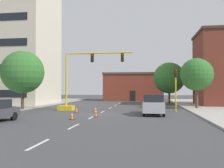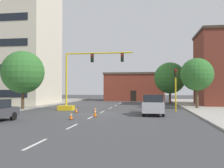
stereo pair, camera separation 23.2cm
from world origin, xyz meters
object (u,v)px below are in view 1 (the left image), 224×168
(traffic_signal_gantry, at_px, (75,92))
(traffic_cone_roadside_a, at_px, (76,110))
(tree_left_near, at_px, (23,72))
(tree_right_mid, at_px, (197,75))
(pickup_truck_silver, at_px, (154,105))
(traffic_light_pole_right, at_px, (176,80))
(traffic_cone_roadside_b, at_px, (95,110))
(tree_right_far, at_px, (169,78))
(traffic_cone_roadside_d, at_px, (72,116))
(traffic_cone_roadside_c, at_px, (96,113))

(traffic_signal_gantry, xyz_separation_m, traffic_cone_roadside_a, (1.01, -2.97, -1.93))
(tree_left_near, xyz_separation_m, tree_right_mid, (21.04, 4.71, -0.19))
(tree_left_near, distance_m, traffic_cone_roadside_a, 8.86)
(pickup_truck_silver, height_order, traffic_cone_roadside_a, pickup_truck_silver)
(traffic_light_pole_right, relative_size, traffic_cone_roadside_b, 7.79)
(traffic_signal_gantry, height_order, pickup_truck_silver, traffic_signal_gantry)
(traffic_signal_gantry, bearing_deg, traffic_cone_roadside_a, -71.17)
(traffic_light_pole_right, bearing_deg, traffic_cone_roadside_a, -166.03)
(tree_left_near, height_order, tree_right_far, tree_right_far)
(tree_left_near, bearing_deg, traffic_signal_gantry, 4.95)
(pickup_truck_silver, bearing_deg, traffic_cone_roadside_a, 175.80)
(traffic_light_pole_right, xyz_separation_m, traffic_cone_roadside_d, (-9.30, -8.42, -3.22))
(pickup_truck_silver, xyz_separation_m, traffic_cone_roadside_b, (-6.14, 1.08, -0.67))
(tree_left_near, distance_m, traffic_cone_roadside_d, 12.68)
(traffic_signal_gantry, distance_m, traffic_cone_roadside_a, 3.68)
(traffic_signal_gantry, height_order, tree_right_far, tree_right_far)
(traffic_light_pole_right, height_order, tree_right_mid, tree_right_mid)
(traffic_signal_gantry, relative_size, pickup_truck_silver, 1.63)
(traffic_cone_roadside_a, bearing_deg, tree_right_far, 59.22)
(pickup_truck_silver, relative_size, traffic_cone_roadside_c, 7.47)
(tree_right_mid, height_order, tree_right_far, tree_right_far)
(tree_left_near, bearing_deg, traffic_cone_roadside_c, -29.96)
(tree_left_near, xyz_separation_m, traffic_cone_roadside_a, (7.38, -2.42, -4.27))
(pickup_truck_silver, bearing_deg, traffic_cone_roadside_d, -142.63)
(tree_right_far, relative_size, traffic_cone_roadside_c, 9.89)
(traffic_signal_gantry, bearing_deg, pickup_truck_silver, -21.37)
(traffic_cone_roadside_d, bearing_deg, traffic_light_pole_right, 42.17)
(traffic_light_pole_right, distance_m, tree_right_far, 16.24)
(pickup_truck_silver, bearing_deg, tree_right_mid, 54.22)
(traffic_light_pole_right, relative_size, tree_right_mid, 0.74)
(tree_right_mid, distance_m, traffic_cone_roadside_c, 15.67)
(tree_right_far, xyz_separation_m, pickup_truck_silver, (-3.13, -19.43, -3.48))
(traffic_signal_gantry, relative_size, traffic_light_pole_right, 1.84)
(tree_left_near, height_order, traffic_cone_roadside_c, tree_left_near)
(traffic_light_pole_right, distance_m, traffic_cone_roadside_a, 11.38)
(traffic_cone_roadside_c, bearing_deg, traffic_cone_roadside_d, -123.19)
(tree_left_near, bearing_deg, traffic_light_pole_right, 0.69)
(pickup_truck_silver, relative_size, traffic_cone_roadside_d, 8.76)
(tree_right_mid, relative_size, pickup_truck_silver, 1.19)
(traffic_cone_roadside_c, xyz_separation_m, traffic_cone_roadside_d, (-1.52, -2.32, -0.05))
(tree_right_far, xyz_separation_m, traffic_cone_roadside_b, (-9.27, -18.35, -4.15))
(traffic_light_pole_right, height_order, traffic_cone_roadside_b, traffic_light_pole_right)
(traffic_cone_roadside_a, relative_size, traffic_cone_roadside_c, 0.83)
(traffic_signal_gantry, relative_size, tree_right_mid, 1.37)
(traffic_cone_roadside_a, relative_size, traffic_cone_roadside_d, 0.97)
(traffic_light_pole_right, xyz_separation_m, tree_right_mid, (3.06, 4.49, 0.84))
(tree_right_far, xyz_separation_m, traffic_cone_roadside_a, (-11.22, -18.84, -4.16))
(traffic_signal_gantry, bearing_deg, traffic_cone_roadside_d, -75.25)
(traffic_light_pole_right, xyz_separation_m, tree_right_far, (0.63, 16.20, 0.93))
(traffic_cone_roadside_a, bearing_deg, pickup_truck_silver, -4.20)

